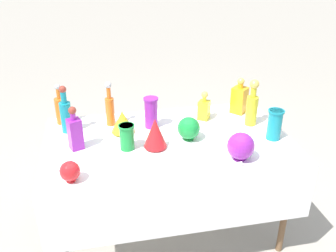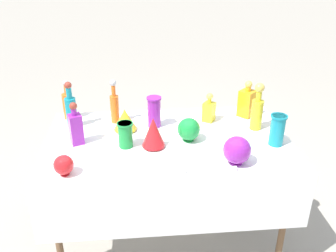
{
  "view_description": "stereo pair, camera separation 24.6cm",
  "coord_description": "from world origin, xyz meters",
  "px_view_note": "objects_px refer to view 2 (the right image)",
  "views": [
    {
      "loc": [
        -0.44,
        -2.16,
        1.97
      ],
      "look_at": [
        0.0,
        0.0,
        0.86
      ],
      "focal_mm": 40.0,
      "sensor_mm": 36.0,
      "label": 1
    },
    {
      "loc": [
        -0.2,
        -2.19,
        1.97
      ],
      "look_at": [
        0.0,
        0.0,
        0.86
      ],
      "focal_mm": 40.0,
      "sensor_mm": 36.0,
      "label": 2
    }
  ],
  "objects_px": {
    "round_bowl_1": "(237,150)",
    "slender_vase_1": "(277,129)",
    "tall_bottle_1": "(68,104)",
    "round_bowl_0": "(189,129)",
    "tall_bottle_3": "(114,105)",
    "fluted_vase_1": "(125,119)",
    "fluted_vase_0": "(153,132)",
    "round_bowl_2": "(64,165)",
    "slender_vase_2": "(154,111)",
    "tall_bottle_2": "(257,110)",
    "square_decanter_2": "(76,127)",
    "tall_bottle_0": "(71,109)",
    "square_decanter_0": "(247,102)",
    "slender_vase_0": "(125,134)",
    "cardboard_box_behind_left": "(136,137)",
    "square_decanter_1": "(209,110)"
  },
  "relations": [
    {
      "from": "fluted_vase_0",
      "to": "tall_bottle_1",
      "type": "bearing_deg",
      "value": 141.18
    },
    {
      "from": "tall_bottle_1",
      "to": "round_bowl_0",
      "type": "distance_m",
      "value": 0.94
    },
    {
      "from": "fluted_vase_1",
      "to": "slender_vase_1",
      "type": "bearing_deg",
      "value": -16.29
    },
    {
      "from": "tall_bottle_0",
      "to": "fluted_vase_1",
      "type": "xyz_separation_m",
      "value": [
        0.38,
        -0.1,
        -0.05
      ]
    },
    {
      "from": "square_decanter_2",
      "to": "tall_bottle_3",
      "type": "bearing_deg",
      "value": 51.02
    },
    {
      "from": "round_bowl_0",
      "to": "slender_vase_2",
      "type": "bearing_deg",
      "value": 132.75
    },
    {
      "from": "tall_bottle_3",
      "to": "fluted_vase_1",
      "type": "bearing_deg",
      "value": -62.21
    },
    {
      "from": "slender_vase_1",
      "to": "round_bowl_0",
      "type": "height_order",
      "value": "slender_vase_1"
    },
    {
      "from": "fluted_vase_0",
      "to": "cardboard_box_behind_left",
      "type": "distance_m",
      "value": 1.46
    },
    {
      "from": "tall_bottle_0",
      "to": "round_bowl_0",
      "type": "relative_size",
      "value": 2.13
    },
    {
      "from": "tall_bottle_2",
      "to": "slender_vase_2",
      "type": "xyz_separation_m",
      "value": [
        -0.71,
        0.1,
        -0.03
      ]
    },
    {
      "from": "fluted_vase_1",
      "to": "round_bowl_2",
      "type": "height_order",
      "value": "fluted_vase_1"
    },
    {
      "from": "square_decanter_2",
      "to": "slender_vase_1",
      "type": "distance_m",
      "value": 1.3
    },
    {
      "from": "slender_vase_1",
      "to": "round_bowl_2",
      "type": "relative_size",
      "value": 1.7
    },
    {
      "from": "tall_bottle_0",
      "to": "fluted_vase_1",
      "type": "relative_size",
      "value": 2.1
    },
    {
      "from": "tall_bottle_1",
      "to": "cardboard_box_behind_left",
      "type": "bearing_deg",
      "value": 57.93
    },
    {
      "from": "slender_vase_2",
      "to": "round_bowl_0",
      "type": "relative_size",
      "value": 1.4
    },
    {
      "from": "square_decanter_0",
      "to": "fluted_vase_0",
      "type": "relative_size",
      "value": 1.36
    },
    {
      "from": "tall_bottle_2",
      "to": "slender_vase_2",
      "type": "relative_size",
      "value": 1.54
    },
    {
      "from": "tall_bottle_3",
      "to": "round_bowl_1",
      "type": "distance_m",
      "value": 0.97
    },
    {
      "from": "slender_vase_1",
      "to": "tall_bottle_2",
      "type": "bearing_deg",
      "value": 105.77
    },
    {
      "from": "square_decanter_1",
      "to": "square_decanter_2",
      "type": "height_order",
      "value": "square_decanter_2"
    },
    {
      "from": "tall_bottle_2",
      "to": "round_bowl_0",
      "type": "relative_size",
      "value": 2.15
    },
    {
      "from": "square_decanter_0",
      "to": "round_bowl_2",
      "type": "bearing_deg",
      "value": -151.33
    },
    {
      "from": "slender_vase_0",
      "to": "slender_vase_1",
      "type": "relative_size",
      "value": 0.81
    },
    {
      "from": "square_decanter_0",
      "to": "tall_bottle_0",
      "type": "bearing_deg",
      "value": -177.14
    },
    {
      "from": "tall_bottle_1",
      "to": "square_decanter_2",
      "type": "bearing_deg",
      "value": -74.43
    },
    {
      "from": "square_decanter_2",
      "to": "round_bowl_0",
      "type": "xyz_separation_m",
      "value": [
        0.73,
        -0.03,
        -0.04
      ]
    },
    {
      "from": "square_decanter_2",
      "to": "round_bowl_2",
      "type": "height_order",
      "value": "square_decanter_2"
    },
    {
      "from": "slender_vase_0",
      "to": "fluted_vase_0",
      "type": "height_order",
      "value": "fluted_vase_0"
    },
    {
      "from": "slender_vase_2",
      "to": "round_bowl_2",
      "type": "bearing_deg",
      "value": -133.78
    },
    {
      "from": "square_decanter_2",
      "to": "slender_vase_0",
      "type": "height_order",
      "value": "square_decanter_2"
    },
    {
      "from": "tall_bottle_3",
      "to": "cardboard_box_behind_left",
      "type": "xyz_separation_m",
      "value": [
        0.14,
        0.88,
        -0.75
      ]
    },
    {
      "from": "square_decanter_2",
      "to": "slender_vase_2",
      "type": "bearing_deg",
      "value": 21.19
    },
    {
      "from": "round_bowl_1",
      "to": "slender_vase_1",
      "type": "bearing_deg",
      "value": 32.79
    },
    {
      "from": "slender_vase_0",
      "to": "slender_vase_1",
      "type": "xyz_separation_m",
      "value": [
        0.98,
        -0.06,
        0.02
      ]
    },
    {
      "from": "slender_vase_2",
      "to": "round_bowl_1",
      "type": "distance_m",
      "value": 0.71
    },
    {
      "from": "tall_bottle_1",
      "to": "round_bowl_2",
      "type": "distance_m",
      "value": 0.76
    },
    {
      "from": "tall_bottle_1",
      "to": "slender_vase_2",
      "type": "height_order",
      "value": "tall_bottle_1"
    },
    {
      "from": "square_decanter_0",
      "to": "square_decanter_2",
      "type": "xyz_separation_m",
      "value": [
        -1.22,
        -0.31,
        0.01
      ]
    },
    {
      "from": "tall_bottle_0",
      "to": "square_decanter_0",
      "type": "bearing_deg",
      "value": 2.86
    },
    {
      "from": "fluted_vase_0",
      "to": "round_bowl_2",
      "type": "xyz_separation_m",
      "value": [
        -0.52,
        -0.27,
        -0.04
      ]
    },
    {
      "from": "tall_bottle_2",
      "to": "round_bowl_2",
      "type": "height_order",
      "value": "tall_bottle_2"
    },
    {
      "from": "fluted_vase_1",
      "to": "tall_bottle_2",
      "type": "bearing_deg",
      "value": -3.42
    },
    {
      "from": "tall_bottle_0",
      "to": "slender_vase_0",
      "type": "relative_size",
      "value": 2.0
    },
    {
      "from": "tall_bottle_2",
      "to": "round_bowl_2",
      "type": "bearing_deg",
      "value": -159.62
    },
    {
      "from": "square_decanter_0",
      "to": "round_bowl_2",
      "type": "height_order",
      "value": "square_decanter_0"
    },
    {
      "from": "tall_bottle_3",
      "to": "slender_vase_0",
      "type": "relative_size",
      "value": 1.95
    },
    {
      "from": "fluted_vase_1",
      "to": "round_bowl_1",
      "type": "height_order",
      "value": "round_bowl_1"
    },
    {
      "from": "fluted_vase_1",
      "to": "cardboard_box_behind_left",
      "type": "bearing_deg",
      "value": 86.22
    }
  ]
}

